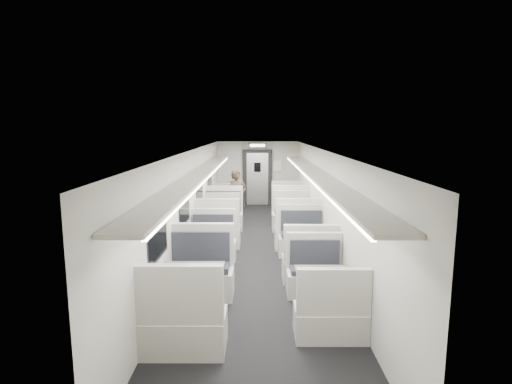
{
  "coord_description": "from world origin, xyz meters",
  "views": [
    {
      "loc": [
        -0.02,
        -8.95,
        2.89
      ],
      "look_at": [
        -0.04,
        1.64,
        1.19
      ],
      "focal_mm": 28.0,
      "sensor_mm": 36.0,
      "label": 1
    }
  ],
  "objects_px": {
    "booth_left_c": "(209,253)",
    "booth_right_c": "(305,249)",
    "booth_left_b": "(220,222)",
    "passenger": "(237,197)",
    "booth_right_a": "(290,210)",
    "vestibule_door": "(257,178)",
    "booth_right_d": "(322,291)",
    "booth_right_b": "(295,223)",
    "booth_left_d": "(192,293)",
    "booth_left_a": "(226,210)",
    "exit_sign": "(257,145)"
  },
  "relations": [
    {
      "from": "booth_right_b",
      "to": "booth_right_c",
      "type": "height_order",
      "value": "booth_right_b"
    },
    {
      "from": "booth_left_d",
      "to": "vestibule_door",
      "type": "height_order",
      "value": "vestibule_door"
    },
    {
      "from": "booth_right_d",
      "to": "booth_right_c",
      "type": "bearing_deg",
      "value": 90.0
    },
    {
      "from": "booth_left_c",
      "to": "booth_right_c",
      "type": "relative_size",
      "value": 0.97
    },
    {
      "from": "booth_left_d",
      "to": "booth_right_b",
      "type": "bearing_deg",
      "value": 66.35
    },
    {
      "from": "passenger",
      "to": "vestibule_door",
      "type": "bearing_deg",
      "value": 53.86
    },
    {
      "from": "booth_right_d",
      "to": "vestibule_door",
      "type": "height_order",
      "value": "vestibule_door"
    },
    {
      "from": "booth_right_c",
      "to": "booth_left_c",
      "type": "bearing_deg",
      "value": -172.33
    },
    {
      "from": "booth_left_c",
      "to": "exit_sign",
      "type": "xyz_separation_m",
      "value": [
        1.0,
        6.57,
        1.91
      ]
    },
    {
      "from": "booth_left_d",
      "to": "exit_sign",
      "type": "bearing_deg",
      "value": 83.43
    },
    {
      "from": "passenger",
      "to": "booth_right_c",
      "type": "bearing_deg",
      "value": -91.33
    },
    {
      "from": "booth_left_b",
      "to": "vestibule_door",
      "type": "xyz_separation_m",
      "value": [
        1.0,
        4.5,
        0.63
      ]
    },
    {
      "from": "vestibule_door",
      "to": "booth_left_b",
      "type": "bearing_deg",
      "value": -102.54
    },
    {
      "from": "booth_left_a",
      "to": "vestibule_door",
      "type": "bearing_deg",
      "value": 69.33
    },
    {
      "from": "booth_right_b",
      "to": "vestibule_door",
      "type": "relative_size",
      "value": 1.12
    },
    {
      "from": "vestibule_door",
      "to": "booth_left_d",
      "type": "bearing_deg",
      "value": -96.23
    },
    {
      "from": "booth_left_c",
      "to": "booth_right_b",
      "type": "distance_m",
      "value": 3.17
    },
    {
      "from": "booth_left_d",
      "to": "booth_right_b",
      "type": "xyz_separation_m",
      "value": [
        2.0,
        4.57,
        0.01
      ]
    },
    {
      "from": "passenger",
      "to": "booth_left_b",
      "type": "bearing_deg",
      "value": -127.07
    },
    {
      "from": "booth_left_a",
      "to": "booth_right_d",
      "type": "height_order",
      "value": "booth_right_d"
    },
    {
      "from": "passenger",
      "to": "booth_right_d",
      "type": "bearing_deg",
      "value": -98.94
    },
    {
      "from": "booth_left_a",
      "to": "booth_left_b",
      "type": "relative_size",
      "value": 0.86
    },
    {
      "from": "passenger",
      "to": "vestibule_door",
      "type": "relative_size",
      "value": 0.78
    },
    {
      "from": "booth_right_b",
      "to": "booth_right_c",
      "type": "xyz_separation_m",
      "value": [
        0.0,
        -2.19,
        -0.04
      ]
    },
    {
      "from": "booth_left_b",
      "to": "vestibule_door",
      "type": "distance_m",
      "value": 4.65
    },
    {
      "from": "booth_left_c",
      "to": "vestibule_door",
      "type": "height_order",
      "value": "vestibule_door"
    },
    {
      "from": "booth_left_a",
      "to": "exit_sign",
      "type": "height_order",
      "value": "exit_sign"
    },
    {
      "from": "booth_left_a",
      "to": "booth_left_c",
      "type": "relative_size",
      "value": 0.96
    },
    {
      "from": "passenger",
      "to": "exit_sign",
      "type": "relative_size",
      "value": 2.65
    },
    {
      "from": "vestibule_door",
      "to": "exit_sign",
      "type": "xyz_separation_m",
      "value": [
        0.0,
        -0.49,
        1.24
      ]
    },
    {
      "from": "booth_left_a",
      "to": "booth_right_b",
      "type": "relative_size",
      "value": 0.84
    },
    {
      "from": "booth_right_a",
      "to": "passenger",
      "type": "distance_m",
      "value": 1.7
    },
    {
      "from": "booth_right_b",
      "to": "exit_sign",
      "type": "relative_size",
      "value": 3.81
    },
    {
      "from": "booth_left_a",
      "to": "booth_left_c",
      "type": "bearing_deg",
      "value": -90.0
    },
    {
      "from": "booth_left_b",
      "to": "booth_right_b",
      "type": "xyz_separation_m",
      "value": [
        2.0,
        -0.1,
        0.01
      ]
    },
    {
      "from": "booth_left_d",
      "to": "passenger",
      "type": "relative_size",
      "value": 1.42
    },
    {
      "from": "passenger",
      "to": "booth_right_a",
      "type": "bearing_deg",
      "value": -16.85
    },
    {
      "from": "booth_left_c",
      "to": "booth_left_d",
      "type": "bearing_deg",
      "value": -90.0
    },
    {
      "from": "booth_left_b",
      "to": "booth_left_d",
      "type": "xyz_separation_m",
      "value": [
        0.0,
        -4.67,
        0.0
      ]
    },
    {
      "from": "booth_right_c",
      "to": "booth_right_d",
      "type": "distance_m",
      "value": 2.17
    },
    {
      "from": "booth_left_b",
      "to": "booth_left_c",
      "type": "height_order",
      "value": "booth_left_b"
    },
    {
      "from": "exit_sign",
      "to": "booth_left_a",
      "type": "bearing_deg",
      "value": -114.82
    },
    {
      "from": "booth_right_b",
      "to": "vestibule_door",
      "type": "height_order",
      "value": "vestibule_door"
    },
    {
      "from": "booth_right_b",
      "to": "booth_right_a",
      "type": "bearing_deg",
      "value": 90.0
    },
    {
      "from": "booth_right_d",
      "to": "vestibule_door",
      "type": "bearing_deg",
      "value": 96.37
    },
    {
      "from": "booth_right_c",
      "to": "passenger",
      "type": "distance_m",
      "value": 4.25
    },
    {
      "from": "booth_right_c",
      "to": "exit_sign",
      "type": "xyz_separation_m",
      "value": [
        -1.0,
        6.3,
        1.9
      ]
    },
    {
      "from": "booth_right_c",
      "to": "vestibule_door",
      "type": "relative_size",
      "value": 1.02
    },
    {
      "from": "booth_right_a",
      "to": "passenger",
      "type": "height_order",
      "value": "passenger"
    },
    {
      "from": "exit_sign",
      "to": "booth_left_d",
      "type": "bearing_deg",
      "value": -96.57
    }
  ]
}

